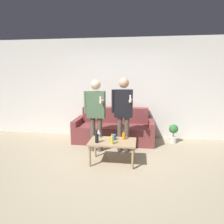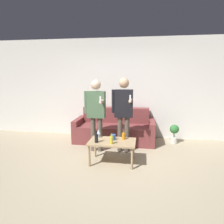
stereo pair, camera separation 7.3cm
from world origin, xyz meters
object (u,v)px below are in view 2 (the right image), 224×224
Objects in this scene: couch at (115,129)px; person_standing_right at (123,109)px; bottle_orange at (124,136)px; person_standing_left at (96,110)px; coffee_table at (112,144)px.

person_standing_right is (0.30, -0.73, 0.69)m from couch.
couch is at bearing 106.40° from bottle_orange.
couch reaches higher than bottle_orange.
person_standing_right is at bearing 3.93° from person_standing_left.
person_standing_right is (-0.05, 0.47, 0.47)m from bottle_orange.
bottle_orange is at bearing -83.47° from person_standing_right.
couch is at bearing 96.21° from coffee_table.
person_standing_left is at bearing 128.71° from coffee_table.
person_standing_left reaches higher than couch.
couch is 11.45× the size of bottle_orange.
couch is at bearing 68.17° from person_standing_left.
couch is 1.35m from coffee_table.
coffee_table is 5.09× the size of bottle_orange.
couch is 1.27× the size of person_standing_left.
person_standing_left is at bearing -111.83° from couch.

